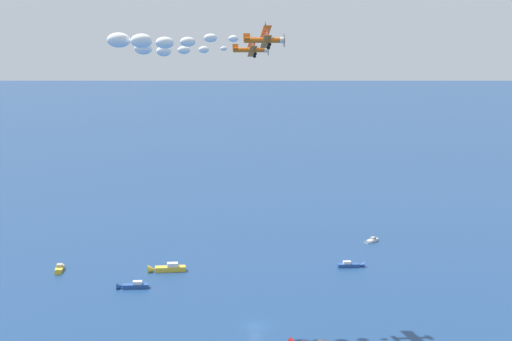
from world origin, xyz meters
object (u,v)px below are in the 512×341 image
Objects in this scene: wingwalker_lead at (252,38)px; wingwalker_wingman at (265,26)px; biplane_lead at (252,49)px; motorboat_outer_ring_c at (352,265)px; motorboat_near_centre at (59,269)px; motorboat_trailing at (165,269)px; motorboat_outer_ring_f at (131,286)px; biplane_wingman at (266,39)px; motorboat_outer_ring_e at (371,241)px.

wingwalker_lead is 19.95m from wingwalker_wingman.
wingwalker_wingman is (18.44, -5.47, 4.02)m from biplane_lead.
motorboat_outer_ring_c is at bearing 133.54° from wingwalker_wingman.
motorboat_trailing is (9.59, 22.33, 0.19)m from motorboat_near_centre.
motorboat_outer_ring_f is 58.35m from biplane_lead.
motorboat_outer_ring_f is 59.98m from wingwalker_lead.
biplane_lead is (18.41, -33.31, 50.47)m from motorboat_outer_ring_c.
motorboat_trailing is at bearing -177.42° from biplane_wingman.
motorboat_near_centre reaches higher than motorboat_outer_ring_e.
motorboat_outer_ring_f reaches higher than motorboat_outer_ring_e.
biplane_lead is at bearing 39.11° from motorboat_outer_ring_f.
motorboat_outer_ring_e is 0.70× the size of biplane_wingman.
motorboat_outer_ring_f is at bearing -47.87° from motorboat_trailing.
motorboat_outer_ring_c is 4.26× the size of wingwalker_lead.
motorboat_outer_ring_f is 69.52m from wingwalker_wingman.
biplane_lead is 19.96m from biplane_wingman.
motorboat_outer_ring_c is (23.48, 63.64, 0.00)m from motorboat_near_centre.
wingwalker_lead is (31.71, 8.20, 52.35)m from motorboat_trailing.
wingwalker_lead is 0.85× the size of wingwalker_wingman.
motorboat_outer_ring_e is 2.95× the size of wingwalker_wingman.
biplane_wingman reaches higher than motorboat_trailing.
motorboat_outer_ring_f is 0.95× the size of biplane_wingman.
motorboat_outer_ring_f reaches higher than motorboat_near_centre.
motorboat_outer_ring_e is 95.48m from wingwalker_wingman.
motorboat_trailing is 73.25m from biplane_wingman.
motorboat_outer_ring_e is (4.75, 80.07, -0.08)m from motorboat_near_centre.
motorboat_outer_ring_c is at bearing 71.42° from motorboat_trailing.
wingwalker_wingman is (-0.59, 0.21, 2.10)m from biplane_wingman.
wingwalker_lead is (-0.58, 0.21, 2.06)m from biplane_lead.
motorboat_trailing is 43.57m from motorboat_outer_ring_c.
biplane_wingman is (56.18, -55.42, 52.47)m from motorboat_outer_ring_e.
wingwalker_wingman is at bearing 22.39° from motorboat_near_centre.
motorboat_outer_ring_e is 0.74× the size of motorboat_outer_ring_f.
motorboat_outer_ring_e is (-4.85, 57.74, -0.27)m from motorboat_trailing.
wingwalker_lead is 0.20× the size of biplane_wingman.
biplane_lead is (22.78, 18.52, 50.42)m from motorboat_outer_ring_f.
biplane_lead is 19.65m from wingwalker_wingman.
motorboat_outer_ring_c reaches higher than motorboat_near_centre.
biplane_lead is at bearing 35.91° from motorboat_near_centre.
motorboat_outer_ring_e is at bearing 138.73° from motorboat_outer_ring_c.
biplane_wingman is at bearing 2.58° from motorboat_trailing.
motorboat_trailing is 5.90× the size of wingwalker_lead.
motorboat_near_centre is 67.83m from motorboat_outer_ring_c.
motorboat_near_centre is 1.00× the size of motorboat_outer_ring_c.
wingwalker_lead is (22.20, 18.73, 52.49)m from motorboat_outer_ring_f.
biplane_wingman is (51.33, 2.31, 52.20)m from motorboat_trailing.
wingwalker_lead is at bearing 36.47° from motorboat_near_centre.
motorboat_outer_ring_e is (-18.73, 16.43, -0.08)m from motorboat_outer_ring_c.
motorboat_outer_ring_e is 69.75m from motorboat_outer_ring_f.
wingwalker_lead is at bearing -53.57° from motorboat_outer_ring_e.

